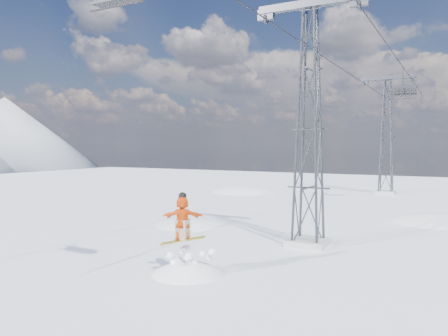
{
  "coord_description": "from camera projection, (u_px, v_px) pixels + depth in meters",
  "views": [
    {
      "loc": [
        6.96,
        -11.86,
        4.75
      ],
      "look_at": [
        -1.44,
        3.78,
        3.82
      ],
      "focal_mm": 35.0,
      "sensor_mm": 36.0,
      "label": 1
    }
  ],
  "objects": [
    {
      "name": "lift_chair_mid",
      "position": [
        403.0,
        93.0,
        34.32
      ],
      "size": [
        2.0,
        0.58,
        2.49
      ],
      "color": "black",
      "rests_on": "ground"
    },
    {
      "name": "ground",
      "position": [
        208.0,
        293.0,
        13.97
      ],
      "size": [
        120.0,
        120.0,
        0.0
      ],
      "primitive_type": "plane",
      "color": "white",
      "rests_on": "ground"
    },
    {
      "name": "lift_tower_near",
      "position": [
        309.0,
        130.0,
        20.35
      ],
      "size": [
        5.2,
        1.8,
        11.43
      ],
      "color": "#999999",
      "rests_on": "ground"
    },
    {
      "name": "snowboarder_jump",
      "position": [
        187.0,
        317.0,
        16.17
      ],
      "size": [
        4.4,
        4.4,
        7.01
      ],
      "color": "white",
      "rests_on": "ground"
    },
    {
      "name": "lift_tower_far",
      "position": [
        387.0,
        138.0,
        42.34
      ],
      "size": [
        5.2,
        1.8,
        11.43
      ],
      "color": "#999999",
      "rests_on": "ground"
    },
    {
      "name": "snow_terrain",
      "position": [
        290.0,
        322.0,
        35.41
      ],
      "size": [
        39.0,
        37.0,
        22.0
      ],
      "color": "white",
      "rests_on": "ground"
    },
    {
      "name": "haul_cables",
      "position": [
        360.0,
        57.0,
        30.18
      ],
      "size": [
        4.46,
        51.0,
        0.06
      ],
      "color": "black",
      "rests_on": "ground"
    }
  ]
}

